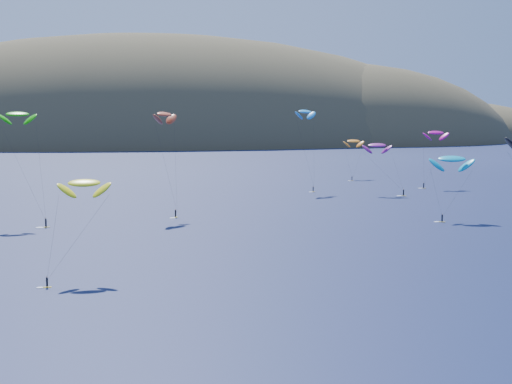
% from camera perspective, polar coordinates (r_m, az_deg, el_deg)
% --- Properties ---
extents(ground, '(2800.00, 2800.00, 0.00)m').
position_cam_1_polar(ground, '(72.21, 2.42, -14.37)').
color(ground, black).
rests_on(ground, ground).
extents(island, '(730.00, 300.00, 210.00)m').
position_cam_1_polar(island, '(631.45, -6.21, 3.03)').
color(island, '#3D3526').
rests_on(island, ground).
extents(kitesurfer_2, '(9.90, 10.16, 16.74)m').
position_cam_1_polar(kitesurfer_2, '(115.12, -13.59, 0.70)').
color(kitesurfer_2, yellow).
rests_on(kitesurfer_2, ground).
extents(kitesurfer_3, '(11.80, 14.10, 27.48)m').
position_cam_1_polar(kitesurfer_3, '(176.14, -18.54, 5.90)').
color(kitesurfer_3, yellow).
rests_on(kitesurfer_3, ground).
extents(kitesurfer_4, '(9.24, 9.40, 28.29)m').
position_cam_1_polar(kitesurfer_4, '(234.63, 3.95, 6.43)').
color(kitesurfer_4, yellow).
rests_on(kitesurfer_4, ground).
extents(kitesurfer_5, '(11.07, 9.65, 17.30)m').
position_cam_1_polar(kitesurfer_5, '(178.09, 15.39, 2.57)').
color(kitesurfer_5, yellow).
rests_on(kitesurfer_5, ground).
extents(kitesurfer_6, '(11.47, 11.67, 17.79)m').
position_cam_1_polar(kitesurfer_6, '(228.26, 9.66, 3.70)').
color(kitesurfer_6, yellow).
rests_on(kitesurfer_6, ground).
extents(kitesurfer_8, '(11.14, 6.83, 21.17)m').
position_cam_1_polar(kitesurfer_8, '(253.39, 14.18, 4.62)').
color(kitesurfer_8, yellow).
rests_on(kitesurfer_8, ground).
extents(kitesurfer_9, '(8.26, 11.40, 27.52)m').
position_cam_1_polar(kitesurfer_9, '(179.72, -7.32, 6.17)').
color(kitesurfer_9, yellow).
rests_on(kitesurfer_9, ground).
extents(kitesurfer_11, '(9.23, 13.78, 16.80)m').
position_cam_1_polar(kitesurfer_11, '(281.76, 7.81, 4.05)').
color(kitesurfer_11, yellow).
rests_on(kitesurfer_11, ground).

